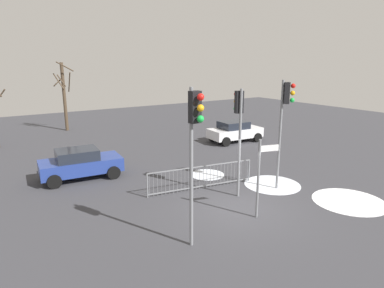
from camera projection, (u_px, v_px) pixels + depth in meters
name	position (u px, v px, depth m)	size (l,w,h in m)	color
ground_plane	(238.00, 208.00, 13.13)	(60.00, 60.00, 0.00)	#38383D
traffic_light_rear_left	(194.00, 134.00, 9.57)	(0.34, 0.57, 4.89)	slate
traffic_light_mid_right	(239.00, 118.00, 13.67)	(0.36, 0.56, 4.54)	slate
traffic_light_foreground_left	(285.00, 111.00, 14.33)	(0.48, 0.45, 4.83)	slate
direction_sign_post	(260.00, 174.00, 12.01)	(0.77, 0.27, 2.95)	slate
pedestrian_guard_railing	(201.00, 177.00, 15.02)	(5.02, 0.85, 1.07)	slate
car_white_near	(235.00, 131.00, 23.81)	(3.91, 2.16, 1.47)	silver
car_blue_far	(80.00, 163.00, 16.34)	(3.93, 2.20, 1.47)	navy
bare_tree_centre	(64.00, 95.00, 27.18)	(1.51, 1.53, 5.57)	#473828
snow_patch_kerb	(207.00, 175.00, 17.00)	(1.74, 1.74, 0.01)	silver
snow_patch_island	(349.00, 201.00, 13.76)	(2.90, 2.90, 0.01)	white
snow_patch_verge	(272.00, 185.00, 15.63)	(2.57, 2.57, 0.01)	silver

